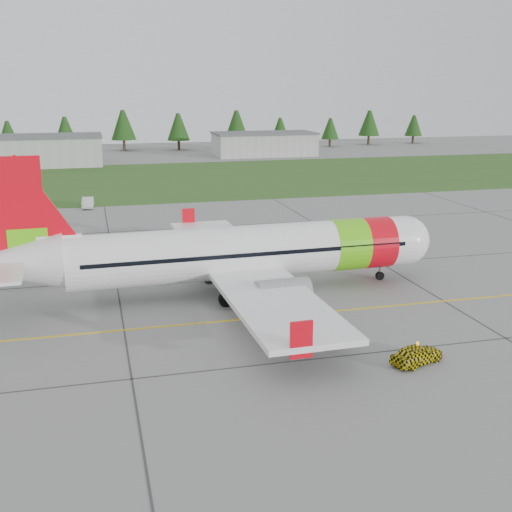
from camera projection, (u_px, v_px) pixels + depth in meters
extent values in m
plane|color=gray|center=(369.00, 353.00, 41.02)|extent=(320.00, 320.00, 0.00)
cylinder|color=white|center=(247.00, 252.00, 52.46)|extent=(28.85, 5.13, 4.31)
sphere|color=white|center=(404.00, 240.00, 56.31)|extent=(4.31, 4.31, 4.31)
cone|color=white|center=(10.00, 264.00, 47.46)|extent=(7.86, 4.53, 4.31)
cube|color=black|center=(408.00, 236.00, 56.30)|extent=(1.85, 2.92, 0.62)
cylinder|color=#60D30F|center=(346.00, 244.00, 54.83)|extent=(3.00, 4.47, 4.39)
cylinder|color=red|center=(375.00, 242.00, 55.54)|extent=(2.56, 4.46, 4.39)
cube|color=white|center=(240.00, 266.00, 52.62)|extent=(7.09, 35.53, 0.40)
cube|color=red|center=(189.00, 219.00, 68.48)|extent=(1.33, 0.24, 2.21)
cube|color=red|center=(301.00, 340.00, 35.85)|extent=(1.33, 0.24, 2.21)
cylinder|color=gray|center=(241.00, 254.00, 58.87)|extent=(4.04, 2.43, 2.32)
cylinder|color=gray|center=(283.00, 294.00, 47.58)|extent=(4.04, 2.43, 2.32)
cube|color=red|center=(8.00, 214.00, 46.57)|extent=(5.09, 0.54, 8.40)
cube|color=#60D30F|center=(29.00, 246.00, 47.52)|extent=(2.89, 0.55, 2.65)
cube|color=white|center=(1.00, 261.00, 47.25)|extent=(3.90, 12.81, 0.24)
cylinder|color=slate|center=(380.00, 271.00, 56.40)|extent=(0.20, 0.20, 1.55)
cylinder|color=black|center=(380.00, 275.00, 56.50)|extent=(0.76, 0.33, 0.75)
cylinder|color=slate|center=(219.00, 271.00, 55.50)|extent=(0.24, 0.24, 2.10)
cylinder|color=black|center=(214.00, 277.00, 55.50)|extent=(1.16, 0.53, 1.15)
cylinder|color=slate|center=(237.00, 292.00, 49.75)|extent=(0.24, 0.24, 2.10)
cylinder|color=black|center=(231.00, 299.00, 49.75)|extent=(1.16, 0.53, 1.15)
imported|color=yellow|center=(418.00, 336.00, 39.06)|extent=(1.67, 1.80, 3.62)
imported|color=silver|center=(87.00, 192.00, 89.34)|extent=(1.60, 1.52, 4.40)
cube|color=#30561E|center=(184.00, 179.00, 117.74)|extent=(320.00, 50.00, 0.03)
cube|color=gold|center=(326.00, 312.00, 48.50)|extent=(120.00, 0.25, 0.02)
cube|color=#A8A8A3|center=(24.00, 152.00, 135.92)|extent=(32.00, 14.00, 6.00)
cube|color=#A8A8A3|center=(264.00, 145.00, 156.79)|extent=(24.00, 12.00, 5.20)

